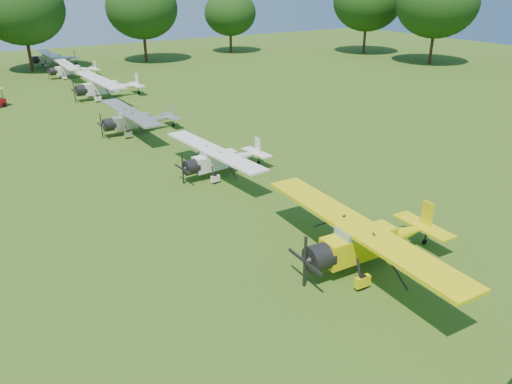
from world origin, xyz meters
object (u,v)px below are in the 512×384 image
aircraft_4 (137,118)px  aircraft_7 (53,57)px  aircraft_5 (106,85)px  aircraft_6 (71,69)px  aircraft_2 (369,238)px  aircraft_3 (221,157)px

aircraft_4 → aircraft_7: bearing=86.8°
aircraft_5 → aircraft_6: aircraft_5 is taller
aircraft_2 → aircraft_5: 39.93m
aircraft_5 → aircraft_7: (-0.15, 25.11, -0.16)m
aircraft_3 → aircraft_6: aircraft_3 is taller
aircraft_5 → aircraft_7: size_ratio=1.13×
aircraft_2 → aircraft_7: aircraft_2 is taller
aircraft_3 → aircraft_7: bearing=85.2°
aircraft_2 → aircraft_4: (-1.41, 25.80, -0.18)m
aircraft_2 → aircraft_4: bearing=95.8°
aircraft_2 → aircraft_3: bearing=93.1°
aircraft_4 → aircraft_3: bearing=-84.7°
aircraft_2 → aircraft_6: aircraft_2 is taller
aircraft_3 → aircraft_5: size_ratio=0.86×
aircraft_2 → aircraft_5: bearing=92.3°
aircraft_4 → aircraft_2: bearing=-87.7°
aircraft_3 → aircraft_7: aircraft_7 is taller
aircraft_3 → aircraft_4: (-1.32, 12.20, 0.05)m
aircraft_4 → aircraft_7: aircraft_4 is taller
aircraft_2 → aircraft_5: size_ratio=1.03×
aircraft_6 → aircraft_3: bearing=-88.5°
aircraft_2 → aircraft_3: (-0.09, 13.60, -0.23)m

